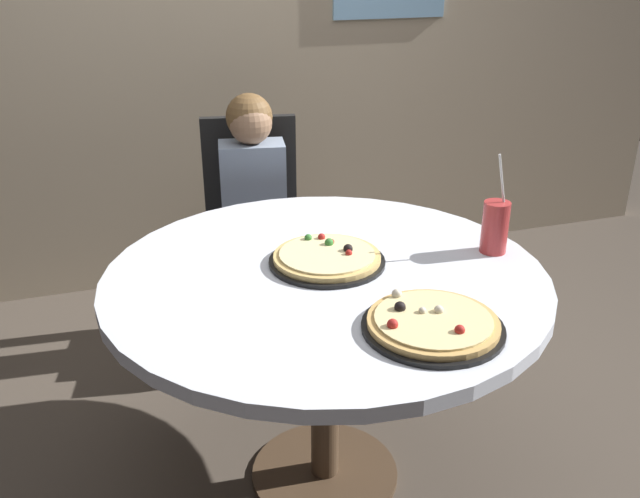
% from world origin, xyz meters
% --- Properties ---
extents(ground_plane, '(8.00, 8.00, 0.00)m').
position_xyz_m(ground_plane, '(0.00, 0.00, 0.00)').
color(ground_plane, '#4C4238').
extents(dining_table, '(1.27, 1.27, 0.75)m').
position_xyz_m(dining_table, '(0.00, 0.00, 0.66)').
color(dining_table, silver).
rests_on(dining_table, ground_plane).
extents(chair_wooden, '(0.46, 0.46, 0.95)m').
position_xyz_m(chair_wooden, '(0.02, 1.03, 0.53)').
color(chair_wooden, black).
rests_on(chair_wooden, ground_plane).
extents(diner_child, '(0.31, 0.43, 1.08)m').
position_xyz_m(diner_child, '(-0.01, 0.85, 0.48)').
color(diner_child, '#3F4766').
rests_on(diner_child, ground_plane).
extents(pizza_veggie, '(0.35, 0.35, 0.05)m').
position_xyz_m(pizza_veggie, '(0.14, -0.39, 0.77)').
color(pizza_veggie, black).
rests_on(pizza_veggie, dining_table).
extents(pizza_cheese, '(0.34, 0.34, 0.05)m').
position_xyz_m(pizza_cheese, '(0.02, 0.05, 0.77)').
color(pizza_cheese, black).
rests_on(pizza_cheese, dining_table).
extents(soda_cup, '(0.08, 0.08, 0.31)m').
position_xyz_m(soda_cup, '(0.53, -0.03, 0.83)').
color(soda_cup, '#B73333').
rests_on(soda_cup, dining_table).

